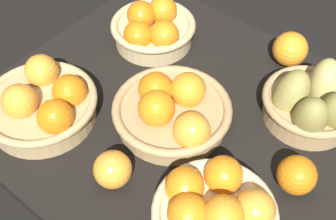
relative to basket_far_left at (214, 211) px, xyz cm
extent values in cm
cube|color=black|center=(20.02, -17.50, -6.20)|extent=(84.00, 72.00, 3.00)
cylinder|color=#D3BC8C|center=(-0.37, 0.41, -2.04)|extent=(20.15, 20.15, 5.32)
torus|color=#D3BC8C|center=(-0.37, 0.41, 0.62)|extent=(21.81, 21.81, 1.66)
sphere|color=orange|center=(-2.48, 1.42, 3.20)|extent=(7.06, 7.06, 7.06)
sphere|color=orange|center=(6.35, 0.18, 1.68)|extent=(7.06, 7.06, 7.06)
sphere|color=#F49E33|center=(-5.63, -3.38, 2.17)|extent=(7.06, 7.06, 7.06)
sphere|color=orange|center=(2.31, -5.94, 1.86)|extent=(7.06, 7.06, 7.06)
sphere|color=orange|center=(2.54, 4.26, 2.25)|extent=(7.06, 7.06, 7.06)
cylinder|color=tan|center=(43.00, 2.28, -2.17)|extent=(22.60, 22.60, 5.06)
torus|color=tan|center=(43.00, 2.28, 0.36)|extent=(24.33, 24.33, 1.73)
sphere|color=#F49E33|center=(44.35, 5.70, 2.40)|extent=(7.35, 7.35, 7.35)
sphere|color=orange|center=(39.16, -3.00, 1.58)|extent=(7.35, 7.35, 7.35)
sphere|color=orange|center=(36.03, 3.66, 1.70)|extent=(7.35, 7.35, 7.35)
sphere|color=#F49E33|center=(48.19, -3.21, 2.02)|extent=(7.35, 7.35, 7.35)
cylinder|color=tan|center=(-1.29, -33.69, -2.07)|extent=(18.91, 18.91, 5.27)
torus|color=tan|center=(-1.29, -33.69, 0.57)|extent=(20.60, 20.60, 1.69)
ellipsoid|color=olive|center=(-3.53, -27.82, 1.76)|extent=(9.91, 10.94, 12.47)
ellipsoid|color=tan|center=(-2.15, -37.17, 2.38)|extent=(12.00, 13.14, 14.07)
ellipsoid|color=olive|center=(2.43, -30.81, 2.23)|extent=(8.46, 11.73, 13.13)
cylinder|color=tan|center=(40.91, -32.26, -2.08)|extent=(19.34, 19.34, 5.24)
torus|color=tan|center=(40.91, -32.26, 0.54)|extent=(21.23, 21.23, 1.89)
sphere|color=orange|center=(43.41, -30.82, 3.12)|extent=(7.08, 7.08, 7.08)
sphere|color=orange|center=(40.86, -36.05, 2.87)|extent=(7.08, 7.08, 7.08)
sphere|color=orange|center=(35.13, -29.58, 1.96)|extent=(7.08, 7.08, 7.08)
sphere|color=orange|center=(40.26, -25.96, 1.55)|extent=(7.08, 7.08, 7.08)
cylinder|color=tan|center=(20.59, -14.23, -2.54)|extent=(23.40, 23.40, 4.32)
torus|color=tan|center=(20.59, -14.23, -0.38)|extent=(25.32, 25.32, 1.92)
sphere|color=orange|center=(21.64, -10.48, 2.07)|extent=(7.61, 7.61, 7.61)
sphere|color=orange|center=(20.19, -18.97, 1.63)|extent=(7.61, 7.61, 7.61)
sphere|color=#F49E33|center=(13.20, -11.13, 0.82)|extent=(7.61, 7.61, 7.61)
sphere|color=orange|center=(25.64, -15.02, 1.32)|extent=(7.61, 7.61, 7.61)
sphere|color=#F49E33|center=(20.46, 4.36, -1.01)|extent=(7.39, 7.39, 7.39)
sphere|color=orange|center=(-7.49, -16.13, -0.95)|extent=(7.50, 7.50, 7.50)
sphere|color=orange|center=(10.44, -46.64, -0.52)|extent=(8.37, 8.37, 8.37)
camera|label=1|loc=(-16.63, 33.32, 67.56)|focal=46.58mm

